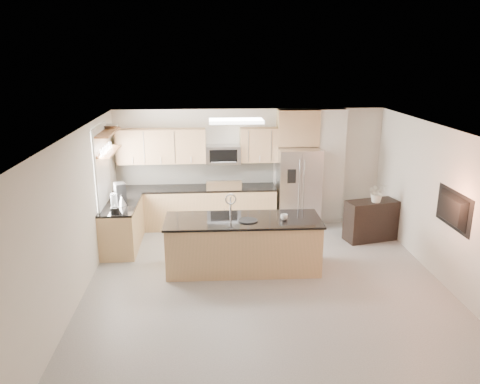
{
  "coord_description": "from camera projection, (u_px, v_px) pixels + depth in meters",
  "views": [
    {
      "loc": [
        -0.94,
        -7.07,
        3.75
      ],
      "look_at": [
        -0.35,
        1.3,
        1.27
      ],
      "focal_mm": 35.0,
      "sensor_mm": 36.0,
      "label": 1
    }
  ],
  "objects": [
    {
      "name": "microwave",
      "position": [
        223.0,
        154.0,
        10.3
      ],
      "size": [
        0.76,
        0.4,
        0.4
      ],
      "color": "#BABABC",
      "rests_on": "upper_cabinets"
    },
    {
      "name": "kettle",
      "position": [
        122.0,
        201.0,
        9.08
      ],
      "size": [
        0.18,
        0.18,
        0.22
      ],
      "color": "#BABABC",
      "rests_on": "left_counter"
    },
    {
      "name": "wall_back",
      "position": [
        249.0,
        166.0,
        10.63
      ],
      "size": [
        6.0,
        0.02,
        2.6
      ],
      "primitive_type": "cube",
      "color": "beige",
      "rests_on": "floor"
    },
    {
      "name": "wall_right",
      "position": [
        448.0,
        209.0,
        7.72
      ],
      "size": [
        0.02,
        6.5,
        2.6
      ],
      "primitive_type": "cube",
      "color": "beige",
      "rests_on": "floor"
    },
    {
      "name": "wall_front",
      "position": [
        311.0,
        324.0,
        4.41
      ],
      "size": [
        6.0,
        0.02,
        2.6
      ],
      "primitive_type": "cube",
      "color": "beige",
      "rests_on": "floor"
    },
    {
      "name": "flower_vase",
      "position": [
        378.0,
        188.0,
        9.47
      ],
      "size": [
        0.59,
        0.53,
        0.61
      ],
      "primitive_type": "imported",
      "rotation": [
        0.0,
        0.0,
        0.1
      ],
      "color": "silver",
      "rests_on": "credenza"
    },
    {
      "name": "upper_cabinets",
      "position": [
        191.0,
        146.0,
        10.23
      ],
      "size": [
        3.5,
        0.33,
        0.75
      ],
      "color": "tan",
      "rests_on": "wall_back"
    },
    {
      "name": "platter",
      "position": [
        248.0,
        220.0,
        8.15
      ],
      "size": [
        0.34,
        0.34,
        0.02
      ],
      "primitive_type": "cylinder",
      "rotation": [
        0.0,
        0.0,
        0.01
      ],
      "color": "black",
      "rests_on": "island"
    },
    {
      "name": "partition_column",
      "position": [
        330.0,
        167.0,
        10.61
      ],
      "size": [
        0.6,
        0.3,
        2.6
      ],
      "primitive_type": "cube",
      "color": "silver",
      "rests_on": "floor"
    },
    {
      "name": "ceiling_fixture",
      "position": [
        236.0,
        121.0,
        8.66
      ],
      "size": [
        1.0,
        0.5,
        0.06
      ],
      "primitive_type": "cube",
      "color": "white",
      "rests_on": "ceiling"
    },
    {
      "name": "cup",
      "position": [
        284.0,
        217.0,
        8.2
      ],
      "size": [
        0.17,
        0.17,
        0.1
      ],
      "primitive_type": "imported",
      "rotation": [
        0.0,
        0.0,
        0.43
      ],
      "color": "white",
      "rests_on": "island"
    },
    {
      "name": "back_counter",
      "position": [
        196.0,
        206.0,
        10.47
      ],
      "size": [
        3.55,
        0.66,
        1.44
      ],
      "color": "tan",
      "rests_on": "floor"
    },
    {
      "name": "floor",
      "position": [
        266.0,
        286.0,
        7.88
      ],
      "size": [
        6.5,
        6.5,
        0.0
      ],
      "primitive_type": "plane",
      "color": "#AEABA5",
      "rests_on": "ground"
    },
    {
      "name": "window",
      "position": [
        102.0,
        168.0,
        8.99
      ],
      "size": [
        0.04,
        1.15,
        1.65
      ],
      "color": "white",
      "rests_on": "wall_left"
    },
    {
      "name": "wall_left",
      "position": [
        77.0,
        217.0,
        7.31
      ],
      "size": [
        0.02,
        6.5,
        2.6
      ],
      "primitive_type": "cube",
      "color": "beige",
      "rests_on": "floor"
    },
    {
      "name": "shelf_upper",
      "position": [
        107.0,
        132.0,
        8.9
      ],
      "size": [
        0.3,
        1.2,
        0.04
      ],
      "primitive_type": "cube",
      "color": "brown",
      "rests_on": "wall_left"
    },
    {
      "name": "television",
      "position": [
        449.0,
        210.0,
        7.51
      ],
      "size": [
        0.14,
        1.08,
        0.62
      ],
      "primitive_type": "imported",
      "rotation": [
        0.0,
        0.0,
        1.57
      ],
      "color": "black",
      "rests_on": "wall_right"
    },
    {
      "name": "bowl",
      "position": [
        111.0,
        126.0,
        9.26
      ],
      "size": [
        0.42,
        0.42,
        0.1
      ],
      "primitive_type": "imported",
      "rotation": [
        0.0,
        0.0,
        0.04
      ],
      "color": "#BABABC",
      "rests_on": "shelf_upper"
    },
    {
      "name": "refrigerator",
      "position": [
        298.0,
        187.0,
        10.45
      ],
      "size": [
        0.92,
        0.78,
        1.78
      ],
      "color": "#BABABC",
      "rests_on": "floor"
    },
    {
      "name": "credenza",
      "position": [
        371.0,
        220.0,
        9.74
      ],
      "size": [
        1.13,
        0.67,
        0.85
      ],
      "primitive_type": "cube",
      "rotation": [
        0.0,
        0.0,
        0.23
      ],
      "color": "black",
      "rests_on": "floor"
    },
    {
      "name": "shelf_lower",
      "position": [
        108.0,
        151.0,
        9.01
      ],
      "size": [
        0.3,
        1.2,
        0.04
      ],
      "primitive_type": "cube",
      "color": "brown",
      "rests_on": "wall_left"
    },
    {
      "name": "ceiling",
      "position": [
        269.0,
        132.0,
        7.15
      ],
      "size": [
        6.0,
        6.5,
        0.02
      ],
      "primitive_type": "cube",
      "color": "silver",
      "rests_on": "wall_back"
    },
    {
      "name": "left_counter",
      "position": [
        122.0,
        225.0,
        9.34
      ],
      "size": [
        0.66,
        1.5,
        0.92
      ],
      "color": "tan",
      "rests_on": "floor"
    },
    {
      "name": "coffee_maker",
      "position": [
        120.0,
        193.0,
        9.3
      ],
      "size": [
        0.27,
        0.3,
        0.38
      ],
      "color": "black",
      "rests_on": "left_counter"
    },
    {
      "name": "range",
      "position": [
        224.0,
        206.0,
        10.5
      ],
      "size": [
        0.76,
        0.64,
        1.14
      ],
      "color": "black",
      "rests_on": "floor"
    },
    {
      "name": "blender",
      "position": [
        114.0,
        205.0,
        8.61
      ],
      "size": [
        0.16,
        0.16,
        0.38
      ],
      "color": "black",
      "rests_on": "left_counter"
    },
    {
      "name": "island",
      "position": [
        243.0,
        244.0,
        8.38
      ],
      "size": [
        2.78,
        1.04,
        1.38
      ],
      "rotation": [
        0.0,
        0.0,
        -0.02
      ],
      "color": "tan",
      "rests_on": "floor"
    }
  ]
}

